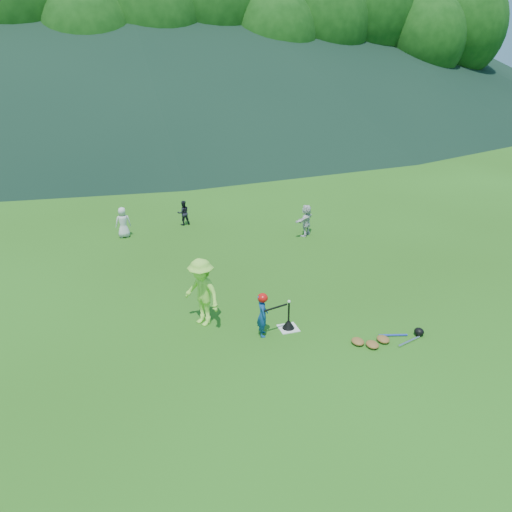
# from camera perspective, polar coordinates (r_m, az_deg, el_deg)

# --- Properties ---
(ground) EXTENTS (120.00, 120.00, 0.00)m
(ground) POSITION_cam_1_polar(r_m,az_deg,el_deg) (12.18, 3.71, -8.28)
(ground) COLOR #245012
(ground) RESTS_ON ground
(home_plate) EXTENTS (0.45, 0.45, 0.02)m
(home_plate) POSITION_cam_1_polar(r_m,az_deg,el_deg) (12.18, 3.71, -8.24)
(home_plate) COLOR silver
(home_plate) RESTS_ON ground
(baseball) EXTENTS (0.08, 0.08, 0.08)m
(baseball) POSITION_cam_1_polar(r_m,az_deg,el_deg) (11.82, 3.80, -5.21)
(baseball) COLOR white
(baseball) RESTS_ON batting_tee
(batter_child) EXTENTS (0.33, 0.43, 1.06)m
(batter_child) POSITION_cam_1_polar(r_m,az_deg,el_deg) (11.65, 0.75, -6.77)
(batter_child) COLOR navy
(batter_child) RESTS_ON ground
(adult_coach) EXTENTS (1.10, 1.27, 1.71)m
(adult_coach) POSITION_cam_1_polar(r_m,az_deg,el_deg) (12.03, -6.23, -4.15)
(adult_coach) COLOR #93E343
(adult_coach) RESTS_ON ground
(fielder_a) EXTENTS (0.55, 0.37, 1.09)m
(fielder_a) POSITION_cam_1_polar(r_m,az_deg,el_deg) (18.25, -14.95, 3.73)
(fielder_a) COLOR silver
(fielder_a) RESTS_ON ground
(fielder_b) EXTENTS (0.50, 0.41, 0.95)m
(fielder_b) POSITION_cam_1_polar(r_m,az_deg,el_deg) (19.10, -8.30, 4.91)
(fielder_b) COLOR black
(fielder_b) RESTS_ON ground
(fielder_d) EXTENTS (1.04, 0.93, 1.14)m
(fielder_d) POSITION_cam_1_polar(r_m,az_deg,el_deg) (17.86, 5.74, 4.09)
(fielder_d) COLOR silver
(fielder_d) RESTS_ON ground
(batting_tee) EXTENTS (0.30, 0.30, 0.68)m
(batting_tee) POSITION_cam_1_polar(r_m,az_deg,el_deg) (12.12, 3.73, -7.75)
(batting_tee) COLOR black
(batting_tee) RESTS_ON home_plate
(batter_gear) EXTENTS (0.73, 0.26, 0.42)m
(batter_gear) POSITION_cam_1_polar(r_m,az_deg,el_deg) (11.45, 0.88, -4.89)
(batter_gear) COLOR red
(batter_gear) RESTS_ON ground
(equipment_pile) EXTENTS (1.80, 0.62, 0.19)m
(equipment_pile) POSITION_cam_1_polar(r_m,az_deg,el_deg) (11.99, 14.36, -9.22)
(equipment_pile) COLOR olive
(equipment_pile) RESTS_ON ground
(outfield_fence) EXTENTS (70.07, 0.08, 1.33)m
(outfield_fence) POSITION_cam_1_polar(r_m,az_deg,el_deg) (38.26, -12.38, 13.98)
(outfield_fence) COLOR gray
(outfield_fence) RESTS_ON ground
(tree_line) EXTENTS (70.04, 11.40, 14.82)m
(tree_line) POSITION_cam_1_polar(r_m,az_deg,el_deg) (43.71, -13.98, 24.81)
(tree_line) COLOR #382314
(tree_line) RESTS_ON ground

